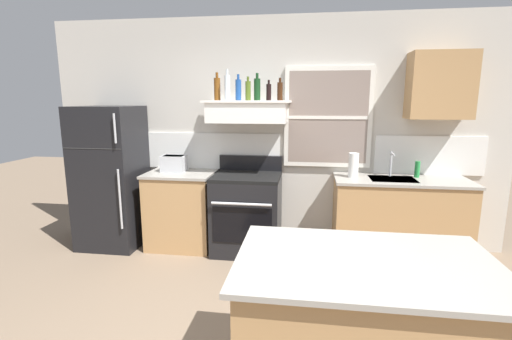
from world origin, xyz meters
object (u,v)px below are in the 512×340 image
Objects in this scene: toaster at (174,163)px; paper_towel_roll at (353,165)px; bottle_clear_tall at (227,87)px; bottle_amber_wine at (217,89)px; dish_soap_bottle at (417,169)px; bottle_blue_liqueur at (238,89)px; stove_range at (247,212)px; bottle_brown_stout at (280,91)px; bottle_olive_oil_square at (248,90)px; bottle_dark_green_wine at (257,89)px; refrigerator at (111,177)px; kitchen_island at (362,335)px; bottle_balsamic_dark at (269,92)px.

toaster is 1.10× the size of paper_towel_roll.
bottle_amber_wine is at bearing 151.95° from bottle_clear_tall.
dish_soap_bottle is (2.24, 0.00, -0.88)m from bottle_amber_wine.
bottle_amber_wine is 0.26m from bottle_blue_liqueur.
bottle_blue_liqueur reaches higher than stove_range.
bottle_clear_tall reaches higher than paper_towel_roll.
bottle_brown_stout is at bearing 7.59° from bottle_clear_tall.
bottle_dark_green_wine is (0.10, -0.01, 0.02)m from bottle_olive_oil_square.
bottle_blue_liqueur is at bearing 15.88° from bottle_clear_tall.
bottle_clear_tall is 1.89× the size of dish_soap_bottle.
bottle_dark_green_wine is 1.64× the size of dish_soap_bottle.
stove_range is 1.96m from dish_soap_bottle.
dish_soap_bottle is (1.99, 0.04, -0.87)m from bottle_blue_liqueur.
refrigerator is 0.78m from toaster.
bottle_clear_tall reaches higher than bottle_blue_liqueur.
stove_range is 1.41m from bottle_dark_green_wine.
bottle_balsamic_dark is at bearing 109.12° from kitchen_island.
bottle_dark_green_wine is 0.26m from bottle_brown_stout.
bottle_brown_stout is 1.74m from dish_soap_bottle.
refrigerator is 2.14m from bottle_balsamic_dark.
bottle_blue_liqueur is at bearing -176.71° from bottle_balsamic_dark.
bottle_clear_tall reaches higher than bottle_balsamic_dark.
bottle_dark_green_wine is (0.34, 0.01, -0.02)m from bottle_clear_tall.
kitchen_island is (0.77, -2.23, -1.38)m from bottle_balsamic_dark.
toaster is (0.75, 0.11, 0.17)m from refrigerator.
bottle_balsamic_dark is 2.74m from kitchen_island.
bottle_balsamic_dark reaches higher than dish_soap_bottle.
bottle_clear_tall reaches higher than dish_soap_bottle.
bottle_balsamic_dark reaches higher than stove_range.
toaster is 0.21× the size of kitchen_island.
kitchen_island is (1.11, -2.22, -1.41)m from bottle_blue_liqueur.
bottle_clear_tall reaches higher than refrigerator.
bottle_amber_wine is 2.41m from dish_soap_bottle.
bottle_brown_stout is (2.01, 0.16, 1.01)m from refrigerator.
bottle_dark_green_wine is at bearing -6.95° from bottle_blue_liqueur.
bottle_blue_liqueur reaches higher than bottle_balsamic_dark.
bottle_balsamic_dark is 0.16× the size of kitchen_island.
bottle_balsamic_dark is (0.34, 0.02, -0.03)m from bottle_blue_liqueur.
toaster is 2.08m from paper_towel_roll.
bottle_olive_oil_square reaches higher than bottle_balsamic_dark.
bottle_amber_wine is 0.72m from bottle_brown_stout.
bottle_dark_green_wine is (1.00, -0.01, 0.86)m from toaster.
bottle_dark_green_wine is (0.22, -0.03, 0.00)m from bottle_blue_liqueur.
stove_range is 3.82× the size of bottle_blue_liqueur.
bottle_brown_stout reaches higher than toaster.
paper_towel_roll is at bearing 1.81° from stove_range.
kitchen_island is at bearing -49.19° from toaster.
kitchen_island is at bearing -94.63° from paper_towel_roll.
bottle_brown_stout reaches higher than kitchen_island.
bottle_amber_wine is at bearing 121.26° from kitchen_island.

